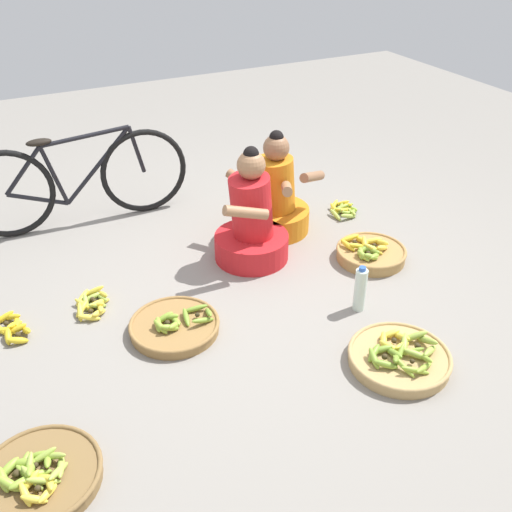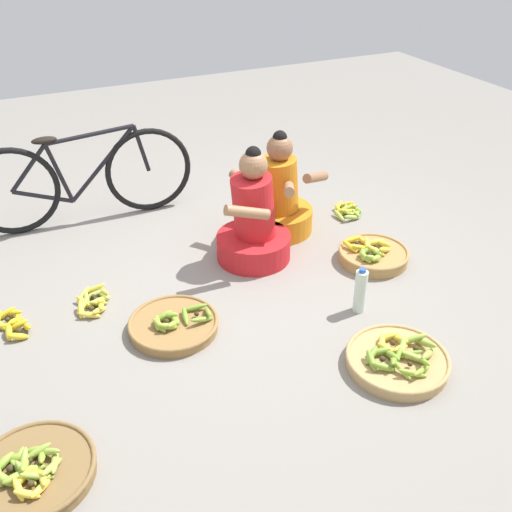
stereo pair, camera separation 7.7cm
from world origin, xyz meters
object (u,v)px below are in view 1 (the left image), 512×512
Objects in this scene: loose_bananas_mid_right at (11,327)px; vendor_woman_behind at (275,200)px; loose_bananas_back_left at (92,304)px; vendor_woman_front at (252,224)px; banana_basket_front_center at (400,357)px; bicycle_leaning at (77,181)px; banana_basket_back_center at (39,476)px; banana_basket_near_bicycle at (370,253)px; banana_basket_back_right at (175,326)px; water_bottle at (360,289)px; loose_bananas_front_right at (344,210)px.

vendor_woman_behind is at bearing 11.09° from loose_bananas_mid_right.
loose_bananas_back_left is (-1.49, -0.37, -0.22)m from vendor_woman_behind.
vendor_woman_front is 1.47× the size of banana_basket_front_center.
bicycle_leaning is (-1.29, 0.77, 0.11)m from vendor_woman_behind.
banana_basket_front_center reaches higher than banana_basket_back_center.
banana_basket_near_bicycle is 2.39m from loose_bananas_mid_right.
loose_bananas_back_left is (0.48, 0.02, -0.00)m from loose_bananas_mid_right.
bicycle_leaning is 1.63m from banana_basket_back_right.
water_bottle is (1.10, -0.30, 0.11)m from banana_basket_back_right.
bicycle_leaning is 2.29m from water_bottle.
bicycle_leaning is 3.46× the size of banana_basket_near_bicycle.
loose_bananas_front_right is (0.23, 0.67, -0.03)m from banana_basket_near_bicycle.
banana_basket_front_center is at bearing -39.14° from banana_basket_back_right.
banana_basket_back_right reaches higher than loose_bananas_front_right.
loose_bananas_back_left is (-1.89, 0.31, -0.02)m from banana_basket_near_bicycle.
vendor_woman_behind reaches higher than banana_basket_near_bicycle.
loose_bananas_front_right is (0.73, 1.62, -0.02)m from banana_basket_front_center.
vendor_woman_behind is at bearing 120.16° from banana_basket_near_bicycle.
bicycle_leaning is 1.20m from loose_bananas_back_left.
water_bottle is at bearing 11.98° from banana_basket_back_center.
vendor_woman_front is at bearing -139.70° from vendor_woman_behind.
vendor_woman_behind is 1.65m from banana_basket_front_center.
vendor_woman_behind reaches higher than water_bottle.
loose_bananas_back_left is at bearing -100.14° from bicycle_leaning.
bicycle_leaning is 2.44m from banana_basket_back_center.
banana_basket_front_center is (0.24, -1.35, -0.22)m from vendor_woman_front.
banana_basket_back_center is 1.02× the size of banana_basket_back_right.
bicycle_leaning is 4.96× the size of loose_bananas_back_left.
vendor_woman_front reaches higher than banana_basket_back_right.
loose_bananas_mid_right is (-1.87, 1.25, -0.02)m from banana_basket_front_center.
bicycle_leaning is at bearing 72.92° from banana_basket_back_center.
banana_basket_near_bicycle is 1.07m from banana_basket_front_center.
vendor_woman_behind is 2.53m from banana_basket_back_center.
vendor_woman_front is 1.66m from loose_bananas_mid_right.
vendor_woman_behind is 2.57× the size of water_bottle.
bicycle_leaning is at bearing 132.01° from vendor_woman_front.
bicycle_leaning is at bearing 139.22° from banana_basket_near_bicycle.
banana_basket_back_right is at bearing -26.34° from loose_bananas_mid_right.
loose_bananas_back_left is 1.11× the size of water_bottle.
banana_basket_front_center is at bearing -33.67° from loose_bananas_mid_right.
vendor_woman_front reaches higher than loose_bananas_back_left.
water_bottle is at bearing -119.84° from loose_bananas_front_right.
banana_basket_back_right is 0.97m from loose_bananas_mid_right.
banana_basket_back_right is 1.56× the size of loose_bananas_back_left.
water_bottle reaches higher than loose_bananas_back_left.
banana_basket_back_center is 1.77× the size of water_bottle.
loose_bananas_front_right is at bearing 30.28° from banana_basket_back_center.
banana_basket_back_center is 1.15m from banana_basket_back_right.
vendor_woman_front is at bearing -164.11° from loose_bananas_front_right.
banana_basket_back_right is at bearing -174.94° from banana_basket_near_bicycle.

